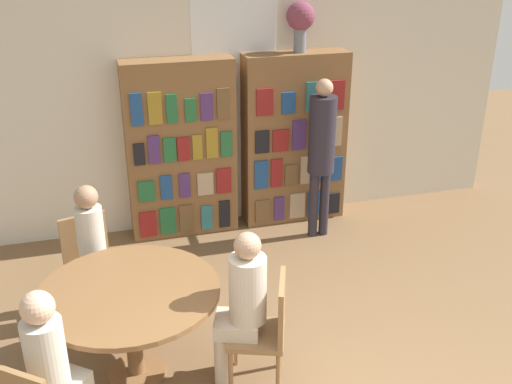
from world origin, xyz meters
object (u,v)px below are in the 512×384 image
flower_vase (301,19)px  seated_reader_back (53,365)px  chair_far_side (267,327)px  seated_reader_left (94,249)px  bookshelf_right (294,139)px  librarian_standing (322,144)px  reading_table (130,303)px  chair_left_side (90,261)px  seated_reader_right (242,300)px  bookshelf_left (181,150)px

flower_vase → seated_reader_back: bearing=-131.5°
chair_far_side → seated_reader_left: seated_reader_left is taller
bookshelf_right → seated_reader_left: bearing=-146.6°
seated_reader_left → librarian_standing: librarian_standing is taller
chair_far_side → librarian_standing: size_ratio=0.51×
bookshelf_right → reading_table: bearing=-131.9°
chair_left_side → seated_reader_back: bearing=65.9°
seated_reader_right → seated_reader_back: 1.32m
bookshelf_left → reading_table: bearing=-108.5°
seated_reader_left → bookshelf_left: bearing=-139.2°
reading_table → librarian_standing: librarian_standing is taller
bookshelf_left → librarian_standing: size_ratio=1.10×
chair_left_side → librarian_standing: (2.42, 0.80, 0.56)m
flower_vase → seated_reader_right: (-1.30, -2.54, -1.54)m
librarian_standing → seated_reader_left: bearing=-157.6°
bookshelf_right → seated_reader_back: bearing=-131.1°
bookshelf_right → librarian_standing: (0.13, -0.50, 0.10)m
chair_left_side → bookshelf_left: bearing=-144.0°
reading_table → chair_left_side: 1.00m
seated_reader_left → seated_reader_right: seated_reader_left is taller
reading_table → chair_left_side: bearing=105.8°
bookshelf_left → chair_far_side: bookshelf_left is taller
bookshelf_left → flower_vase: flower_vase is taller
bookshelf_right → chair_far_side: (-1.09, -2.60, -0.46)m
seated_reader_right → seated_reader_back: (-1.27, -0.36, -0.00)m
bookshelf_left → bookshelf_right: size_ratio=1.00×
bookshelf_right → reading_table: size_ratio=1.46×
flower_vase → chair_far_side: flower_vase is taller
reading_table → seated_reader_back: bearing=-128.2°
reading_table → chair_left_side: size_ratio=1.48×
chair_far_side → chair_left_side: bearing=63.0°
librarian_standing → seated_reader_back: bearing=-137.9°
reading_table → chair_left_side: chair_left_side is taller
bookshelf_left → chair_far_side: bearing=-86.1°
reading_table → chair_far_side: size_ratio=1.48×
reading_table → librarian_standing: size_ratio=0.75×
chair_left_side → reading_table: bearing=90.0°
seated_reader_right → chair_far_side: bearing=-90.0°
bookshelf_right → flower_vase: flower_vase is taller
seated_reader_right → librarian_standing: size_ratio=0.72×
chair_far_side → librarian_standing: bearing=-9.9°
seated_reader_back → bookshelf_left: bearing=104.7°
reading_table → seated_reader_left: 0.81m
bookshelf_right → chair_left_side: size_ratio=2.16×
chair_left_side → seated_reader_left: bearing=90.0°
librarian_standing → chair_left_side: bearing=-161.7°
reading_table → librarian_standing: (2.15, 1.76, 0.41)m
flower_vase → seated_reader_right: bearing=-117.0°
reading_table → librarian_standing: 2.81m
chair_left_side → seated_reader_left: 0.28m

